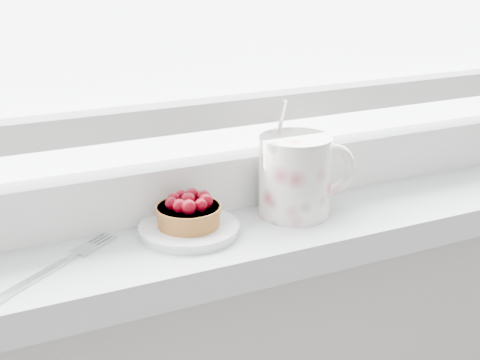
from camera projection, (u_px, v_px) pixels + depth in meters
saucer at (189, 229)px, 0.82m from camera, size 0.12×0.12×0.01m
raspberry_tart at (189, 211)px, 0.81m from camera, size 0.08×0.08×0.04m
floral_mug at (297, 174)px, 0.86m from camera, size 0.14×0.10×0.15m
fork at (55, 266)px, 0.73m from camera, size 0.16×0.12×0.00m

